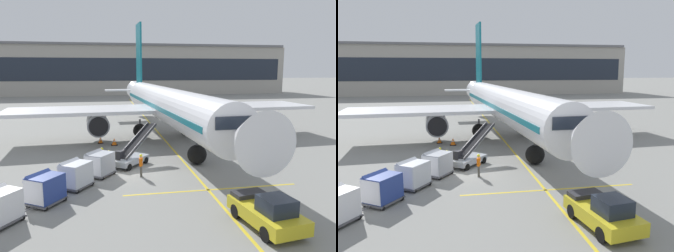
{
  "view_description": "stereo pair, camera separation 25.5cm",
  "coord_description": "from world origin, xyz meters",
  "views": [
    {
      "loc": [
        -2.0,
        -24.93,
        7.91
      ],
      "look_at": [
        3.1,
        1.85,
        3.33
      ],
      "focal_mm": 35.6,
      "sensor_mm": 36.0,
      "label": 1
    },
    {
      "loc": [
        -1.75,
        -24.98,
        7.91
      ],
      "look_at": [
        3.1,
        1.85,
        3.33
      ],
      "focal_mm": 35.6,
      "sensor_mm": 36.0,
      "label": 2
    }
  ],
  "objects": [
    {
      "name": "safety_cone_engine_keepout",
      "position": [
        -2.6,
        11.54,
        0.34
      ],
      "size": [
        0.61,
        0.61,
        0.69
      ],
      "color": "black",
      "rests_on": "ground"
    },
    {
      "name": "ground_crew_by_carts",
      "position": [
        -1.81,
        0.74,
        1.0
      ],
      "size": [
        0.31,
        0.56,
        1.74
      ],
      "color": "#514C42",
      "rests_on": "ground"
    },
    {
      "name": "terminal_building",
      "position": [
        -12.23,
        92.18,
        8.08
      ],
      "size": [
        141.85,
        21.7,
        16.26
      ],
      "color": "#A8A399",
      "rests_on": "ground"
    },
    {
      "name": "belt_loader",
      "position": [
        0.09,
        2.38,
        0.9
      ],
      "size": [
        4.34,
        4.76,
        3.24
      ],
      "color": "#A3A8B2",
      "rests_on": "ground"
    },
    {
      "name": "ground_crew_marshaller",
      "position": [
        -2.36,
        1.82,
        1.0
      ],
      "size": [
        0.37,
        0.54,
        1.74
      ],
      "color": "#333847",
      "rests_on": "ground"
    },
    {
      "name": "baggage_cart_third",
      "position": [
        -5.66,
        -5.01,
        1.0
      ],
      "size": [
        2.44,
        2.71,
        1.91
      ],
      "color": "#515156",
      "rests_on": "ground"
    },
    {
      "name": "ground_crew_wingwalker",
      "position": [
        -2.56,
        0.58,
        1.0
      ],
      "size": [
        0.57,
        0.26,
        1.74
      ],
      "color": "black",
      "rests_on": "ground"
    },
    {
      "name": "pushback_tug",
      "position": [
        5.93,
        -10.22,
        0.83
      ],
      "size": [
        2.7,
        4.65,
        1.83
      ],
      "color": "gold",
      "rests_on": "ground"
    },
    {
      "name": "baggage_cart_lead",
      "position": [
        -2.54,
        -0.16,
        1.0
      ],
      "size": [
        2.44,
        2.71,
        1.91
      ],
      "color": "#515156",
      "rests_on": "ground"
    },
    {
      "name": "apron_guidance_line_stop_bar",
      "position": [
        4.94,
        -4.56,
        0.0
      ],
      "size": [
        12.0,
        0.2,
        0.01
      ],
      "color": "yellow",
      "rests_on": "ground"
    },
    {
      "name": "apron_guidance_line_lead_in",
      "position": [
        4.62,
        12.24,
        0.0
      ],
      "size": [
        0.2,
        110.0,
        0.01
      ],
      "color": "yellow",
      "rests_on": "ground"
    },
    {
      "name": "baggage_cart_second",
      "position": [
        -4.11,
        -2.53,
        1.0
      ],
      "size": [
        2.44,
        2.71,
        1.91
      ],
      "color": "#515156",
      "rests_on": "ground"
    },
    {
      "name": "safety_cone_wingtip",
      "position": [
        -1.15,
        10.27,
        0.37
      ],
      "size": [
        0.68,
        0.68,
        0.77
      ],
      "color": "black",
      "rests_on": "ground"
    },
    {
      "name": "ground_crew_by_loader",
      "position": [
        0.52,
        -0.91,
        1.0
      ],
      "size": [
        0.33,
        0.56,
        1.74
      ],
      "color": "#514C42",
      "rests_on": "ground"
    },
    {
      "name": "ground_plane",
      "position": [
        0.0,
        0.0,
        0.0
      ],
      "size": [
        600.0,
        600.0,
        0.0
      ],
      "primitive_type": "plane",
      "color": "gray"
    },
    {
      "name": "parked_airplane",
      "position": [
        4.89,
        13.05,
        3.98
      ],
      "size": [
        35.59,
        45.45,
        15.49
      ],
      "color": "white",
      "rests_on": "ground"
    }
  ]
}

